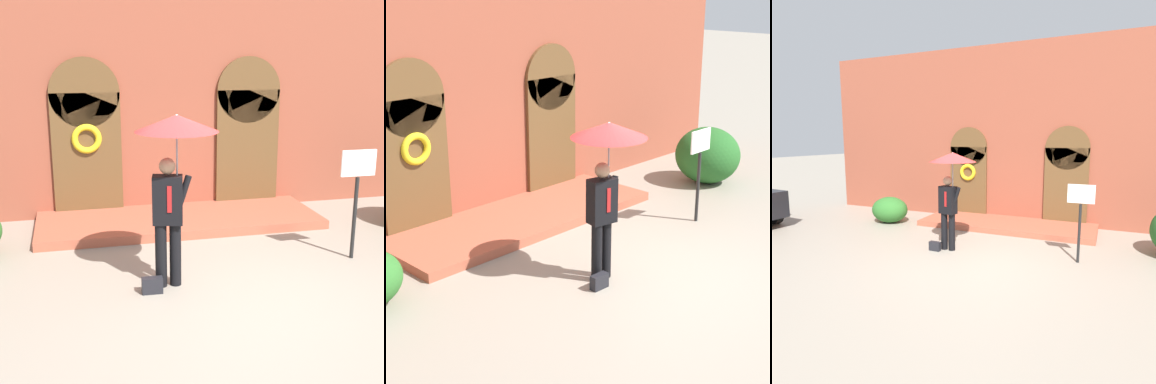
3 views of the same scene
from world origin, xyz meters
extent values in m
plane|color=gray|center=(0.00, 0.00, 0.00)|extent=(80.00, 80.00, 0.00)
cube|color=brown|center=(0.00, 4.20, 2.80)|extent=(14.00, 0.50, 5.60)
cube|color=brown|center=(-1.60, 3.91, 1.20)|extent=(1.30, 0.08, 2.40)
cylinder|color=brown|center=(-1.60, 3.91, 2.40)|extent=(1.30, 0.08, 1.30)
cube|color=brown|center=(1.60, 3.91, 1.20)|extent=(1.30, 0.08, 2.40)
cylinder|color=brown|center=(1.60, 3.91, 2.40)|extent=(1.30, 0.08, 1.30)
torus|color=yellow|center=(-1.60, 3.84, 1.55)|extent=(0.56, 0.12, 0.56)
cube|color=#AA523A|center=(0.00, 3.05, 0.08)|extent=(5.20, 1.80, 0.16)
cylinder|color=black|center=(-0.80, 0.46, 0.45)|extent=(0.16, 0.16, 0.90)
cylinder|color=black|center=(-0.60, 0.46, 0.45)|extent=(0.16, 0.16, 0.90)
cube|color=black|center=(-0.70, 0.46, 1.23)|extent=(0.44, 0.32, 0.66)
cube|color=#A51919|center=(-0.70, 0.33, 1.27)|extent=(0.06, 0.02, 0.36)
sphere|color=#A87A5B|center=(-0.70, 0.46, 1.69)|extent=(0.22, 0.22, 0.22)
cylinder|color=black|center=(-0.48, 0.46, 1.33)|extent=(0.22, 0.09, 0.46)
cylinder|color=gray|center=(-0.57, 0.46, 1.65)|extent=(0.02, 0.02, 0.98)
cone|color=red|center=(-0.57, 0.46, 2.25)|extent=(1.10, 1.10, 0.22)
cone|color=white|center=(-0.57, 0.46, 2.27)|extent=(0.61, 0.61, 0.20)
cube|color=black|center=(-0.96, 0.26, 0.11)|extent=(0.28, 0.13, 0.22)
cylinder|color=black|center=(2.29, 0.80, 0.65)|extent=(0.06, 0.06, 1.30)
cube|color=white|center=(2.29, 0.80, 1.52)|extent=(0.56, 0.03, 0.40)
camera|label=1|loc=(-1.95, -6.28, 3.16)|focal=50.00mm
camera|label=2|loc=(-7.18, -5.32, 4.30)|focal=60.00mm
camera|label=3|loc=(2.83, -6.76, 2.69)|focal=32.00mm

